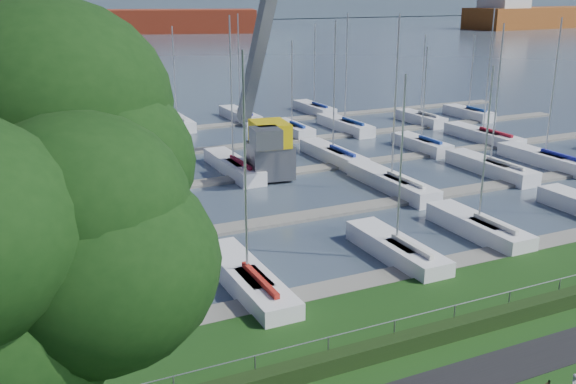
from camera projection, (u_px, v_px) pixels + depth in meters
path at (463, 380)px, 23.57m from camera, size 160.00×2.00×0.04m
water at (16, 29)px, 250.40m from camera, size 800.00×540.00×0.20m
hedge at (420, 339)px, 25.70m from camera, size 80.00×0.70×0.70m
fence at (416, 315)px, 25.79m from camera, size 80.00×0.04×0.04m
foothill at (6, 8)px, 308.82m from camera, size 900.00×80.00×12.00m
docks at (209, 183)px, 48.63m from camera, size 90.00×41.60×0.25m
person at (575, 384)px, 22.41m from camera, size 0.40×0.27×1.07m
tree at (17, 192)px, 13.01m from camera, size 8.13×9.38×14.08m
crane at (269, 104)px, 49.40m from camera, size 4.82×13.35×22.35m
cargo_ship_mid at (99, 22)px, 219.77m from camera, size 98.91×46.71×21.50m
cargo_ship_east at (547, 17)px, 254.82m from camera, size 84.28×24.18×21.50m
sailboat_fleet at (176, 105)px, 49.10m from camera, size 74.19×50.16×12.77m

